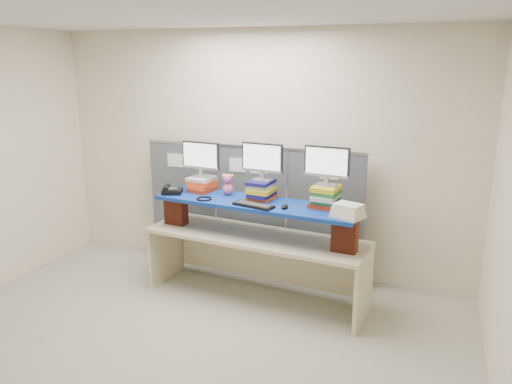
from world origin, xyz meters
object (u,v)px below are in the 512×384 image
at_px(monitor_left, 201,157).
at_px(keyboard, 254,205).
at_px(monitor_center, 262,159).
at_px(desk_phone, 172,191).
at_px(desk, 256,248).
at_px(blue_board, 256,203).
at_px(monitor_right, 327,164).

relative_size(monitor_left, keyboard, 1.02).
relative_size(monitor_center, desk_phone, 1.74).
height_order(desk, monitor_left, monitor_left).
xyz_separation_m(monitor_left, desk_phone, (-0.26, -0.20, -0.34)).
bearing_deg(blue_board, keyboard, -72.29).
bearing_deg(monitor_left, desk_phone, -136.52).
bearing_deg(desk_phone, desk, -18.53).
xyz_separation_m(desk, monitor_center, (0.02, 0.12, 0.91)).
relative_size(monitor_right, keyboard, 1.02).
distance_m(monitor_center, desk_phone, 1.06).
xyz_separation_m(blue_board, desk_phone, (-0.96, -0.02, 0.05)).
bearing_deg(monitor_right, keyboard, -155.99).
height_order(blue_board, monitor_left, monitor_left).
distance_m(monitor_left, desk_phone, 0.48).
height_order(desk, desk_phone, desk_phone).
bearing_deg(blue_board, desk_phone, -173.56).
relative_size(desk, monitor_center, 5.32).
bearing_deg(monitor_right, blue_board, -170.30).
bearing_deg(monitor_right, monitor_left, 180.00).
xyz_separation_m(desk, monitor_right, (0.70, 0.05, 0.93)).
height_order(monitor_center, keyboard, monitor_center).
distance_m(monitor_center, monitor_right, 0.68).
bearing_deg(monitor_left, desk, -9.41).
distance_m(monitor_left, monitor_center, 0.73).
height_order(desk, blue_board, blue_board).
distance_m(desk, monitor_right, 1.17).
bearing_deg(keyboard, desk_phone, -175.32).
bearing_deg(desk, desk_phone, -173.56).
height_order(monitor_left, monitor_center, monitor_center).
bearing_deg(desk, blue_board, 0.00).
bearing_deg(monitor_left, keyboard, -20.36).
bearing_deg(monitor_center, monitor_left, 180.00).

